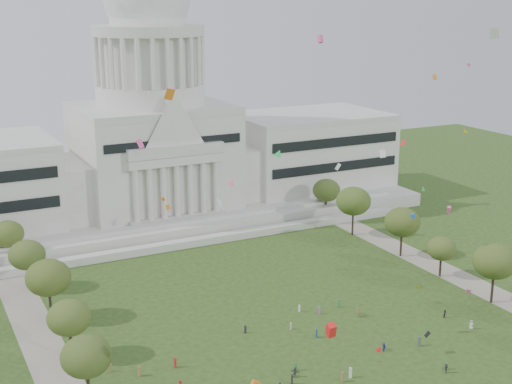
{
  "coord_description": "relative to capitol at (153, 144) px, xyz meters",
  "views": [
    {
      "loc": [
        -67.84,
        -88.42,
        64.53
      ],
      "look_at": [
        0.0,
        45.0,
        24.0
      ],
      "focal_mm": 50.0,
      "sensor_mm": 36.0,
      "label": 1
    }
  ],
  "objects": [
    {
      "name": "capitol",
      "position": [
        0.0,
        0.0,
        0.0
      ],
      "size": [
        160.0,
        64.5,
        91.3
      ],
      "color": "beige",
      "rests_on": "ground"
    },
    {
      "name": "path_left",
      "position": [
        -48.0,
        -83.59,
        -22.28
      ],
      "size": [
        8.0,
        160.0,
        0.04
      ],
      "primitive_type": "cube",
      "color": "gray",
      "rests_on": "ground"
    },
    {
      "name": "path_right",
      "position": [
        48.0,
        -83.59,
        -22.28
      ],
      "size": [
        8.0,
        160.0,
        0.04
      ],
      "primitive_type": "cube",
      "color": "gray",
      "rests_on": "ground"
    },
    {
      "name": "row_tree_l_2",
      "position": [
        -45.04,
        -96.29,
        -13.79
      ],
      "size": [
        8.42,
        8.42,
        11.97
      ],
      "color": "black",
      "rests_on": "ground"
    },
    {
      "name": "row_tree_r_2",
      "position": [
        44.17,
        -96.15,
        -12.64
      ],
      "size": [
        9.55,
        9.55,
        13.58
      ],
      "color": "black",
      "rests_on": "ground"
    },
    {
      "name": "row_tree_l_3",
      "position": [
        -44.09,
        -79.67,
        -14.09
      ],
      "size": [
        8.12,
        8.12,
        11.55
      ],
      "color": "black",
      "rests_on": "ground"
    },
    {
      "name": "row_tree_r_3",
      "position": [
        44.4,
        -79.1,
        -15.21
      ],
      "size": [
        7.01,
        7.01,
        9.98
      ],
      "color": "black",
      "rests_on": "ground"
    },
    {
      "name": "row_tree_l_4",
      "position": [
        -44.08,
        -61.17,
        -12.9
      ],
      "size": [
        9.29,
        9.29,
        13.21
      ],
      "color": "black",
      "rests_on": "ground"
    },
    {
      "name": "row_tree_r_4",
      "position": [
        44.76,
        -63.55,
        -13.01
      ],
      "size": [
        9.19,
        9.19,
        13.06
      ],
      "color": "black",
      "rests_on": "ground"
    },
    {
      "name": "row_tree_l_5",
      "position": [
        -45.22,
        -42.58,
        -13.88
      ],
      "size": [
        8.33,
        8.33,
        11.85
      ],
      "color": "black",
      "rests_on": "ground"
    },
    {
      "name": "row_tree_r_5",
      "position": [
        43.49,
        -43.4,
        -12.37
      ],
      "size": [
        9.82,
        9.82,
        13.96
      ],
      "color": "black",
      "rests_on": "ground"
    },
    {
      "name": "row_tree_l_6",
      "position": [
        -46.87,
        -24.45,
        -14.02
      ],
      "size": [
        8.19,
        8.19,
        11.64
      ],
      "color": "black",
      "rests_on": "ground"
    },
    {
      "name": "row_tree_r_6",
      "position": [
        45.96,
        -25.46,
        -13.79
      ],
      "size": [
        8.42,
        8.42,
        11.97
      ],
      "color": "black",
      "rests_on": "ground"
    },
    {
      "name": "person_0",
      "position": [
        30.82,
        -104.18,
        -21.33
      ],
      "size": [
        1.12,
        1.06,
        1.93
      ],
      "primitive_type": "imported",
      "rotation": [
        0.0,
        0.0,
        5.63
      ],
      "color": "silver",
      "rests_on": "ground"
    },
    {
      "name": "person_2",
      "position": [
        29.75,
        -97.61,
        -21.42
      ],
      "size": [
        0.91,
        0.62,
        1.75
      ],
      "primitive_type": "imported",
      "rotation": [
        0.0,
        0.0,
        0.12
      ],
      "color": "#26262B",
      "rests_on": "ground"
    },
    {
      "name": "person_3",
      "position": [
        14.24,
        -115.46,
        -21.37
      ],
      "size": [
        1.15,
        1.34,
        1.85
      ],
      "primitive_type": "imported",
      "rotation": [
        0.0,
        0.0,
        5.26
      ],
      "color": "#26262B",
      "rests_on": "ground"
    },
    {
      "name": "person_4",
      "position": [
        9.39,
        -103.73,
        -21.49
      ],
      "size": [
        0.55,
        0.96,
        1.6
      ],
      "primitive_type": "imported",
      "rotation": [
        0.0,
        0.0,
        4.68
      ],
      "color": "navy",
      "rests_on": "ground"
    },
    {
      "name": "person_5",
      "position": [
        -10.51,
        -104.44,
        -21.34
      ],
      "size": [
        1.74,
        1.75,
        1.91
      ],
      "primitive_type": "imported",
      "rotation": [
        0.0,
        0.0,
        2.35
      ],
      "color": "#4C4C51",
      "rests_on": "ground"
    },
    {
      "name": "person_9",
      "position": [
        15.29,
        -114.53,
        -21.58
      ],
      "size": [
        0.99,
        1.0,
        1.43
      ],
      "primitive_type": "imported",
      "rotation": [
        0.0,
        0.0,
        0.79
      ],
      "color": "#33723F",
      "rests_on": "ground"
    },
    {
      "name": "person_10",
      "position": [
        9.69,
        -103.25,
        -21.49
      ],
      "size": [
        0.68,
        1.02,
        1.62
      ],
      "primitive_type": "imported",
      "rotation": [
        0.0,
        0.0,
        1.75
      ],
      "color": "#994C8C",
      "rests_on": "ground"
    },
    {
      "name": "distant_crowd",
      "position": [
        -13.13,
        -100.47,
        -21.41
      ],
      "size": [
        57.15,
        34.57,
        1.92
      ],
      "color": "navy",
      "rests_on": "ground"
    },
    {
      "name": "kite_swarm",
      "position": [
        2.63,
        -104.08,
        7.49
      ],
      "size": [
        85.77,
        103.9,
        56.59
      ],
      "color": "#E54C8C",
      "rests_on": "ground"
    }
  ]
}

